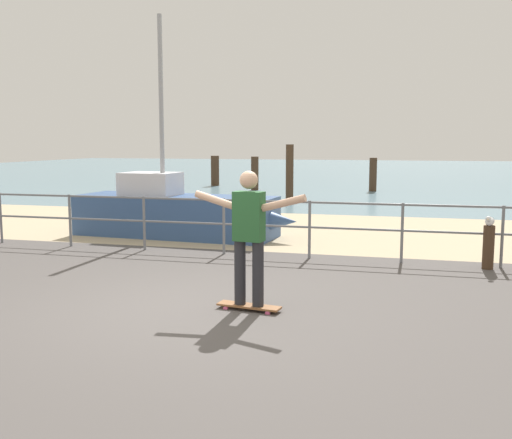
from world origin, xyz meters
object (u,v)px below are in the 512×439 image
sailboat (182,213)px  skateboard (249,306)px  skateboarder (249,230)px  bollard_short (488,248)px  seagull (490,221)px

sailboat → skateboard: 5.98m
skateboarder → bollard_short: 4.58m
sailboat → skateboarder: bearing=-60.5°
sailboat → bollard_short: size_ratio=6.84×
sailboat → skateboard: sailboat is taller
skateboarder → skateboard: bearing=10.6°
bollard_short → seagull: 0.44m
skateboarder → seagull: 4.52m
skateboarder → bollard_short: skateboarder is taller
skateboard → seagull: seagull is taller
skateboard → seagull: bearing=46.2°
sailboat → seagull: size_ratio=10.38×
sailboat → seagull: bearing=-17.6°
seagull → bollard_short: bearing=76.1°
skateboard → bollard_short: bearing=46.3°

